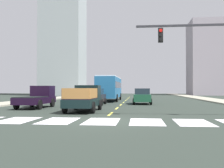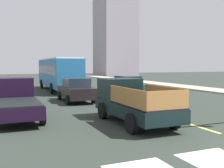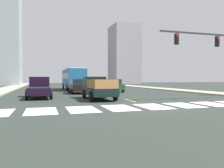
{
  "view_description": "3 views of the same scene",
  "coord_description": "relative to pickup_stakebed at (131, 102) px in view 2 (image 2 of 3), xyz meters",
  "views": [
    {
      "loc": [
        1.91,
        -13.38,
        1.68
      ],
      "look_at": [
        -0.52,
        10.06,
        2.11
      ],
      "focal_mm": 41.94,
      "sensor_mm": 36.0,
      "label": 1
    },
    {
      "loc": [
        -7.77,
        -4.9,
        2.62
      ],
      "look_at": [
        1.55,
        17.26,
        0.94
      ],
      "focal_mm": 42.95,
      "sensor_mm": 36.0,
      "label": 2
    },
    {
      "loc": [
        -6.75,
        -12.82,
        1.79
      ],
      "look_at": [
        1.13,
        12.54,
        1.14
      ],
      "focal_mm": 35.77,
      "sensor_mm": 36.0,
      "label": 3
    }
  ],
  "objects": [
    {
      "name": "pickup_dark",
      "position": [
        -4.88,
        2.94,
        -0.02
      ],
      "size": [
        2.18,
        5.2,
        1.96
      ],
      "rotation": [
        0.0,
        0.0,
        0.01
      ],
      "color": "black",
      "rests_on": "ground"
    },
    {
      "name": "lane_dash_5",
      "position": [
        2.19,
        22.87,
        -0.93
      ],
      "size": [
        0.16,
        2.4,
        0.01
      ],
      "primitive_type": "cube",
      "color": "#DFD44A",
      "rests_on": "ground"
    },
    {
      "name": "lane_dash_0",
      "position": [
        2.19,
        -2.13,
        -0.93
      ],
      "size": [
        0.16,
        2.4,
        0.01
      ],
      "primitive_type": "cube",
      "color": "#DFD44A",
      "rests_on": "ground"
    },
    {
      "name": "sidewalk_right",
      "position": [
        14.62,
        11.87,
        -0.86
      ],
      "size": [
        3.3,
        110.0,
        0.15
      ],
      "primitive_type": "cube",
      "color": "#9C9985",
      "rests_on": "ground"
    },
    {
      "name": "sedan_far",
      "position": [
        4.43,
        9.44,
        -0.08
      ],
      "size": [
        2.02,
        4.4,
        1.72
      ],
      "rotation": [
        0.0,
        0.0,
        0.05
      ],
      "color": "#194B32",
      "rests_on": "ground"
    },
    {
      "name": "block_mid_left",
      "position": [
        21.76,
        51.97,
        8.82
      ],
      "size": [
        8.63,
        9.81,
        19.52
      ],
      "primitive_type": "cube",
      "color": "gray",
      "rests_on": "ground"
    },
    {
      "name": "city_bus",
      "position": [
        0.02,
        16.6,
        1.02
      ],
      "size": [
        2.72,
        10.8,
        3.32
      ],
      "rotation": [
        0.0,
        0.0,
        0.01
      ],
      "color": "#206091",
      "rests_on": "ground"
    },
    {
      "name": "sedan_near_left",
      "position": [
        -0.54,
        7.72,
        -0.08
      ],
      "size": [
        2.02,
        4.4,
        1.72
      ],
      "rotation": [
        0.0,
        0.0,
        -0.0
      ],
      "color": "black",
      "rests_on": "ground"
    },
    {
      "name": "lane_dash_6",
      "position": [
        2.19,
        27.87,
        -0.93
      ],
      "size": [
        0.16,
        2.4,
        0.01
      ],
      "primitive_type": "cube",
      "color": "#DFD44A",
      "rests_on": "ground"
    },
    {
      "name": "lane_dash_4",
      "position": [
        2.19,
        17.87,
        -0.93
      ],
      "size": [
        0.16,
        2.4,
        0.01
      ],
      "primitive_type": "cube",
      "color": "#DFD44A",
      "rests_on": "ground"
    },
    {
      "name": "pickup_stakebed",
      "position": [
        0.0,
        0.0,
        0.0
      ],
      "size": [
        2.18,
        5.2,
        1.96
      ],
      "rotation": [
        0.0,
        0.0,
        -0.03
      ],
      "color": "black",
      "rests_on": "ground"
    },
    {
      "name": "lane_dash_2",
      "position": [
        2.19,
        7.87,
        -0.93
      ],
      "size": [
        0.16,
        2.4,
        0.01
      ],
      "primitive_type": "cube",
      "color": "#DFD44A",
      "rests_on": "ground"
    },
    {
      "name": "lane_dash_3",
      "position": [
        2.19,
        12.87,
        -0.93
      ],
      "size": [
        0.16,
        2.4,
        0.01
      ],
      "primitive_type": "cube",
      "color": "#DFD44A",
      "rests_on": "ground"
    },
    {
      "name": "lane_dash_7",
      "position": [
        2.19,
        32.87,
        -0.93
      ],
      "size": [
        0.16,
        2.4,
        0.01
      ],
      "primitive_type": "cube",
      "color": "#DFD44A",
      "rests_on": "ground"
    },
    {
      "name": "lane_dash_1",
      "position": [
        2.19,
        2.87,
        -0.93
      ],
      "size": [
        0.16,
        2.4,
        0.01
      ],
      "primitive_type": "cube",
      "color": "#DFD44A",
      "rests_on": "ground"
    }
  ]
}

